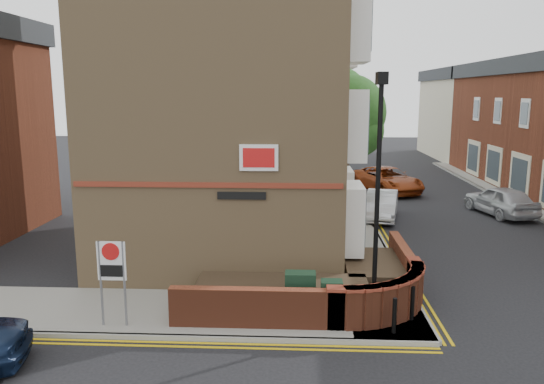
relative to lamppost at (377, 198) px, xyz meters
The scene contains 24 objects.
ground 3.90m from the lamppost, 143.13° to the right, with size 120.00×120.00×0.00m, color black.
pavement_corner 6.07m from the lamppost, behind, with size 13.00×3.00×0.12m, color gray.
pavement_main 15.17m from the lamppost, 88.45° to the left, with size 2.00×32.00×0.12m, color gray.
kerb_side 6.18m from the lamppost, 166.76° to the right, with size 13.00×0.15×0.12m, color gray.
kerb_main_near 15.22m from the lamppost, 84.60° to the left, with size 0.15×32.00×0.12m, color gray.
kerb_main_far 15.44m from the lamppost, 51.46° to the left, with size 0.15×40.00×0.12m, color gray.
yellow_lines_side 6.27m from the lamppost, 164.13° to the right, with size 13.00×0.28×0.01m, color gold.
yellow_lines_main 15.26m from the lamppost, 83.64° to the left, with size 0.28×32.00×0.01m, color gold.
corner_building 8.62m from the lamppost, 123.16° to the left, with size 8.95×10.40×13.60m.
garden_wall 3.93m from the lamppost, 140.91° to the left, with size 6.80×6.00×1.20m, color brown, non-canonical shape.
lamppost is the anchor object (origin of this frame).
utility_cabinet_large 3.24m from the lamppost, behind, with size 0.80×0.45×1.20m, color black.
utility_cabinet_small 2.90m from the lamppost, 169.70° to the right, with size 0.55×0.40×1.10m, color black.
bollard_near 2.91m from the lamppost, 63.43° to the right, with size 0.11×0.11×0.90m, color black.
bollard_far 2.95m from the lamppost, ahead, with size 0.11×0.11×0.90m, color black.
zone_sign 6.85m from the lamppost, behind, with size 0.72×0.07×2.20m.
far_terrace_cream 39.00m from the lamppost, 70.68° to the left, with size 5.40×12.40×8.00m.
tree_near 12.92m from the lamppost, 88.22° to the left, with size 3.64×3.65×6.70m.
tree_mid 20.93m from the lamppost, 88.90° to the left, with size 4.03×4.03×7.42m.
tree_far 28.89m from the lamppost, 89.21° to the left, with size 3.81×3.81×7.00m.
traffic_light_assembly 23.82m from the lamppost, 88.07° to the left, with size 0.20×0.16×4.20m.
silver_car_near 12.25m from the lamppost, 80.37° to the left, with size 1.39×4.00×1.32m, color silver.
red_car_main 19.25m from the lamppost, 79.73° to the left, with size 2.48×5.37×1.49m, color maroon.
silver_car_far 15.28m from the lamppost, 58.23° to the left, with size 1.74×4.32×1.47m, color #B2B5BA.
Camera 1 is at (-0.38, -11.89, 5.94)m, focal length 35.00 mm.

